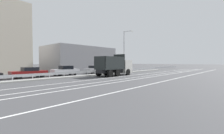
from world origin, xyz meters
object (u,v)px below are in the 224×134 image
object	(u,v)px
street_lamp_1	(125,50)
parked_car_4	(65,71)
median_road_sign	(119,67)
parked_car_5	(95,69)
dump_truck	(118,67)
parked_car_3	(29,72)
parked_car_6	(115,69)

from	to	relation	value
street_lamp_1	parked_car_4	size ratio (longest dim) A/B	1.87
median_road_sign	parked_car_5	bearing A→B (deg)	124.53
dump_truck	parked_car_4	size ratio (longest dim) A/B	1.60
parked_car_3	median_road_sign	bearing A→B (deg)	-104.41
street_lamp_1	parked_car_5	distance (m)	7.04
street_lamp_1	median_road_sign	bearing A→B (deg)	172.21
street_lamp_1	parked_car_5	xyz separation A→B (m)	(-4.22, 4.10, -3.87)
parked_car_3	parked_car_5	size ratio (longest dim) A/B	0.98
parked_car_3	parked_car_4	world-z (taller)	parked_car_4
dump_truck	street_lamp_1	world-z (taller)	street_lamp_1
street_lamp_1	parked_car_3	bearing A→B (deg)	165.56
parked_car_3	parked_car_4	bearing A→B (deg)	-90.67
parked_car_4	street_lamp_1	bearing A→B (deg)	-108.22
street_lamp_1	parked_car_6	size ratio (longest dim) A/B	1.75
median_road_sign	parked_car_5	distance (m)	4.74
dump_truck	parked_car_6	bearing A→B (deg)	131.45
median_road_sign	parked_car_4	world-z (taller)	median_road_sign
parked_car_4	parked_car_6	size ratio (longest dim) A/B	0.93
dump_truck	parked_car_3	distance (m)	13.12
median_road_sign	dump_truck	bearing A→B (deg)	-142.64
parked_car_6	parked_car_3	bearing A→B (deg)	90.73
dump_truck	street_lamp_1	distance (m)	6.27
parked_car_4	parked_car_5	size ratio (longest dim) A/B	0.95
parked_car_3	parked_car_6	distance (m)	18.15
parked_car_4	parked_car_6	distance (m)	12.66
street_lamp_1	parked_car_3	xyz separation A→B (m)	(-16.21, 4.18, -3.89)
median_road_sign	parked_car_4	size ratio (longest dim) A/B	0.50
median_road_sign	street_lamp_1	xyz separation A→B (m)	(1.55, -0.21, 3.45)
parked_car_3	parked_car_5	distance (m)	11.98
street_lamp_1	parked_car_5	bearing A→B (deg)	135.87
street_lamp_1	parked_car_3	size ratio (longest dim) A/B	1.83
parked_car_4	parked_car_6	bearing A→B (deg)	-87.14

